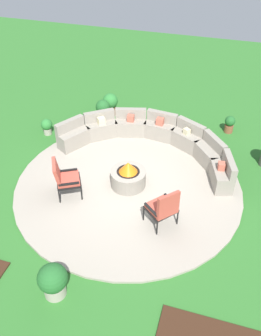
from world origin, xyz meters
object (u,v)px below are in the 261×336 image
Objects in this scene: potted_plant_4 at (47,126)px; potted_plant_5 at (110,103)px; potted_plant_1 at (103,110)px; potted_plant_3 at (53,280)px; potted_plant_2 at (230,124)px; lounge_chair_front_right at (164,207)px; curved_stone_bench at (153,139)px; lounge_chair_front_left at (65,177)px; fire_pit at (128,176)px.

potted_plant_5 is at bearing 49.11° from potted_plant_4.
potted_plant_3 is at bearing -77.98° from potted_plant_1.
potted_plant_2 is 3.90m from potted_plant_5.
potted_plant_5 is (-2.80, 4.41, -0.17)m from lounge_chair_front_right.
lounge_chair_front_right reaches higher than potted_plant_1.
lounge_chair_front_left reaches higher than curved_stone_bench.
potted_plant_3 is 1.50× the size of potted_plant_4.
curved_stone_bench is at bearing 119.77° from lounge_chair_front_left.
lounge_chair_front_right is 5.22m from potted_plant_5.
fire_pit reaches higher than potted_plant_5.
lounge_chair_front_right is 1.39× the size of potted_plant_1.
fire_pit is at bearing 91.59° from lounge_chair_front_left.
lounge_chair_front_right is at bearing -71.45° from curved_stone_bench.
lounge_chair_front_right is 1.98× the size of potted_plant_4.
lounge_chair_front_right is (0.94, -2.81, 0.21)m from curved_stone_bench.
potted_plant_2 is (2.25, 3.38, -0.04)m from fire_pit.
potted_plant_4 is (-1.38, -1.27, -0.09)m from potted_plant_1.
curved_stone_bench is 2.63m from potted_plant_2.
potted_plant_4 is at bearing -178.09° from curved_stone_bench.
potted_plant_4 is (-1.77, 2.42, -0.31)m from lounge_chair_front_left.
fire_pit is 0.87× the size of lounge_chair_front_left.
lounge_chair_front_right is at bearing 55.55° from potted_plant_3.
potted_plant_1 is 0.45m from potted_plant_5.
lounge_chair_front_left reaches higher than potted_plant_2.
lounge_chair_front_right is 2.77m from potted_plant_3.
lounge_chair_front_left is 1.41× the size of potted_plant_1.
potted_plant_5 is at bearing 77.69° from potted_plant_1.
lounge_chair_front_left reaches higher than potted_plant_1.
potted_plant_2 is 1.07× the size of potted_plant_4.
potted_plant_1 is (-1.95, 1.15, -0.00)m from curved_stone_bench.
potted_plant_1 is 1.42× the size of potted_plant_4.
curved_stone_bench reaches higher than potted_plant_3.
curved_stone_bench is at bearing -141.28° from potted_plant_2.
lounge_chair_front_left is at bearing -130.90° from potted_plant_2.
fire_pit reaches higher than potted_plant_2.
potted_plant_5 is at bearing 155.53° from lounge_chair_front_left.
lounge_chair_front_right reaches higher than potted_plant_3.
curved_stone_bench reaches higher than potted_plant_4.
potted_plant_3 is (-0.42, -3.35, 0.08)m from fire_pit.
potted_plant_4 is at bearing 118.56° from potted_plant_3.
curved_stone_bench is at bearing 83.41° from fire_pit.
curved_stone_bench is 9.87× the size of potted_plant_4.
potted_plant_5 reaches higher than potted_plant_2.
fire_pit is 1.75× the size of potted_plant_4.
potted_plant_1 reaches higher than potted_plant_4.
potted_plant_2 is (2.05, 1.64, -0.09)m from curved_stone_bench.
lounge_chair_front_left is at bearing -149.93° from fire_pit.
potted_plant_4 is 0.68× the size of potted_plant_5.
curved_stone_bench is 6.56× the size of potted_plant_3.
potted_plant_1 is at bearing 149.38° from curved_stone_bench.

